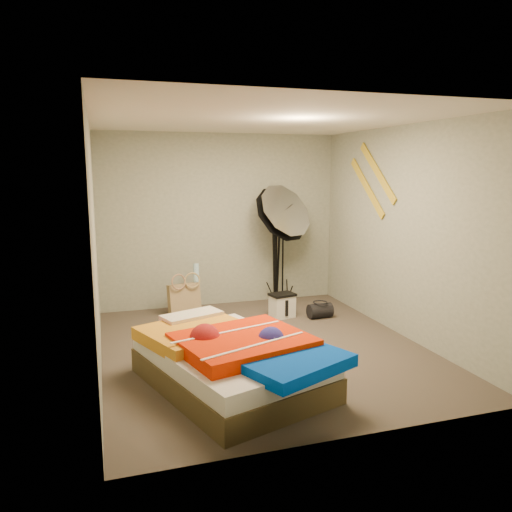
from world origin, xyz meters
name	(u,v)px	position (x,y,z in m)	size (l,w,h in m)	color
floor	(264,348)	(0.00, 0.00, 0.00)	(4.00, 4.00, 0.00)	#51453D
ceiling	(264,120)	(0.00, 0.00, 2.50)	(4.00, 4.00, 0.00)	silver
wall_back	(221,220)	(0.00, 2.00, 1.25)	(3.50, 3.50, 0.00)	#A1A493
wall_front	(353,275)	(0.00, -2.00, 1.25)	(3.50, 3.50, 0.00)	#A1A493
wall_left	(95,246)	(-1.75, 0.00, 1.25)	(4.00, 4.00, 0.00)	#A1A493
wall_right	(403,232)	(1.75, 0.00, 1.25)	(4.00, 4.00, 0.00)	#A1A493
tote_bag	(184,300)	(-0.64, 1.55, 0.22)	(0.44, 0.13, 0.44)	tan
wrapping_roll	(196,288)	(-0.45, 1.62, 0.35)	(0.08, 0.08, 0.70)	#55A9CE
camera_case	(282,306)	(0.62, 1.06, 0.15)	(0.30, 0.22, 0.30)	white
duffel_bag	(320,311)	(1.10, 0.87, 0.10)	(0.20, 0.20, 0.32)	black
wall_stripe_upper	(378,172)	(1.73, 0.60, 1.95)	(0.02, 1.10, 0.10)	gold
wall_stripe_lower	(367,187)	(1.73, 0.85, 1.75)	(0.02, 1.10, 0.10)	gold
bed	(232,359)	(-0.60, -0.86, 0.26)	(1.77, 2.10, 0.52)	#4F4125
photo_umbrella	(281,215)	(0.79, 1.62, 1.34)	(0.96, 0.92, 1.87)	black
camera_tripod	(276,254)	(0.77, 1.76, 0.75)	(0.08, 0.08, 1.31)	black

